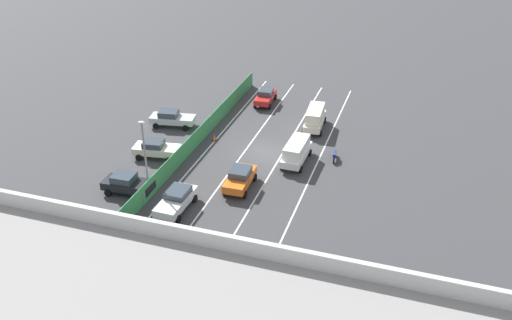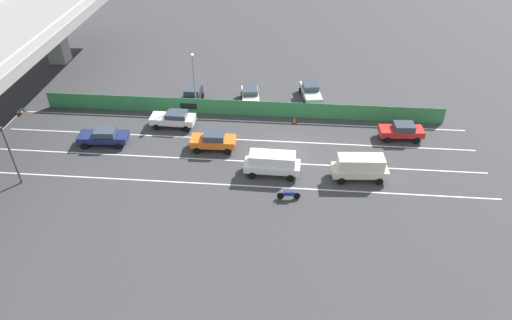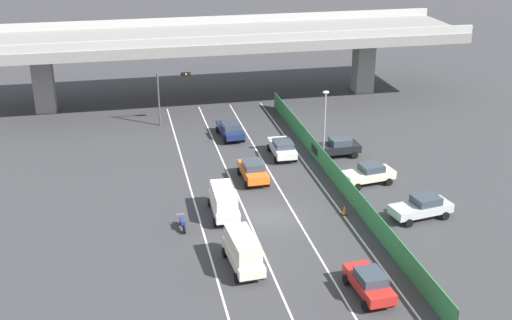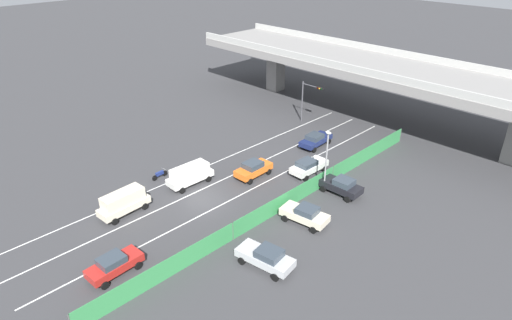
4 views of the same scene
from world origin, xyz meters
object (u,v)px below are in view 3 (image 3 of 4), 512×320
car_taxi_orange (253,170)px  car_sedan_navy (230,129)px  car_van_white (224,201)px  traffic_cone (344,211)px  car_sedan_white (282,147)px  motorcycle (182,223)px  parked_sedan_dark (337,147)px  parked_sedan_cream (369,174)px  car_sedan_red (369,282)px  parked_wagon_silver (422,207)px  street_lamp (325,118)px  car_van_cream (243,250)px  traffic_light (169,88)px

car_taxi_orange → car_sedan_navy: (-0.05, 10.66, -0.07)m
car_van_white → traffic_cone: size_ratio=6.90×
car_sedan_white → car_van_white: 12.67m
motorcycle → car_sedan_navy: bearing=69.5°
parked_sedan_dark → motorcycle: bearing=-144.3°
parked_sedan_cream → parked_sedan_dark: 6.42m
car_sedan_navy → car_sedan_red: bearing=-83.3°
traffic_cone → car_taxi_orange: bearing=125.5°
car_sedan_navy → motorcycle: 19.19m
car_taxi_orange → traffic_cone: car_taxi_orange is taller
parked_wagon_silver → motorcycle: bearing=173.6°
parked_sedan_dark → street_lamp: (-1.56, -0.74, 3.07)m
car_sedan_white → traffic_cone: 12.42m
car_van_white → parked_wagon_silver: bearing=-13.9°
parked_wagon_silver → street_lamp: bearing=106.9°
car_taxi_orange → parked_sedan_dark: (8.65, 3.76, -0.01)m
car_sedan_white → street_lamp: size_ratio=0.69×
car_van_cream → parked_sedan_dark: 20.97m
car_van_white → street_lamp: street_lamp is taller
car_taxi_orange → parked_wagon_silver: 14.29m
parked_sedan_cream → traffic_light: bearing=128.6°
street_lamp → car_taxi_orange: bearing=-157.0°
car_sedan_red → car_sedan_white: size_ratio=0.96×
car_van_cream → car_sedan_red: size_ratio=1.13×
motorcycle → car_van_white: bearing=25.2°
car_taxi_orange → car_van_cream: bearing=-104.6°
parked_wagon_silver → parked_sedan_cream: 6.86m
parked_wagon_silver → parked_sedan_cream: size_ratio=1.08×
car_van_cream → car_van_white: bearing=89.8°
car_sedan_navy → car_van_white: bearing=-101.7°
car_sedan_white → motorcycle: size_ratio=2.32×
car_sedan_white → parked_wagon_silver: bearing=-63.0°
car_taxi_orange → parked_sedan_cream: car_taxi_orange is taller
car_van_white → parked_sedan_dark: car_van_white is taller
car_van_cream → car_sedan_navy: size_ratio=1.02×
motorcycle → parked_sedan_cream: parked_sedan_cream is taller
parked_wagon_silver → car_sedan_white: bearing=117.0°
car_van_cream → car_van_white: size_ratio=0.99×
parked_wagon_silver → street_lamp: (-3.75, 12.32, 3.09)m
parked_sedan_dark → street_lamp: size_ratio=0.65×
car_taxi_orange → traffic_light: (-5.40, 15.76, 3.03)m
car_sedan_navy → parked_sedan_cream: size_ratio=1.06×
street_lamp → traffic_light: bearing=134.5°
parked_sedan_dark → street_lamp: street_lamp is taller
car_sedan_red → parked_wagon_silver: bearing=49.4°
car_van_cream → car_van_white: 7.59m
car_sedan_red → traffic_cone: car_sedan_red is taller
parked_sedan_dark → parked_sedan_cream: bearing=-84.6°
car_van_white → motorcycle: car_van_white is taller
car_sedan_white → car_van_white: size_ratio=0.92×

